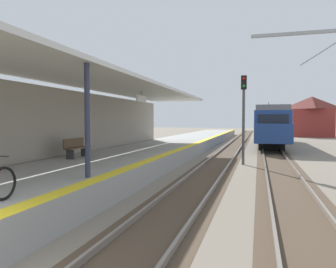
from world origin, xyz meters
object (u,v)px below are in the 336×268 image
Objects in this scene: distant_trackside_house at (312,116)px; rail_signal_post at (244,110)px; approaching_train at (269,124)px; platform_bench at (76,147)px.

rail_signal_post is at bearing -103.98° from distant_trackside_house.
distant_trackside_house reaches higher than rail_signal_post.
platform_bench is at bearing -112.13° from approaching_train.
distant_trackside_house reaches higher than platform_bench.
approaching_train is at bearing -109.31° from distant_trackside_house.
distant_trackside_house is (16.07, 42.30, 1.96)m from platform_bench.
rail_signal_post is at bearing 41.76° from platform_bench.
platform_bench is (-7.13, -6.37, -1.82)m from rail_signal_post.
approaching_train is at bearing 83.04° from rail_signal_post.
rail_signal_post is 37.03m from distant_trackside_house.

